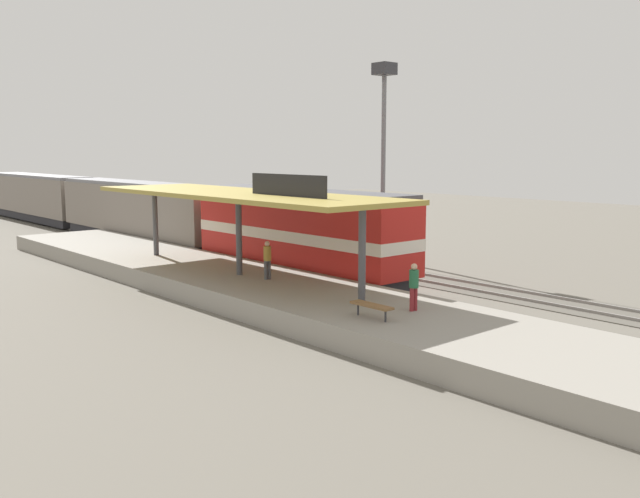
# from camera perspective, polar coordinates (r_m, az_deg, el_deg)

# --- Properties ---
(ground_plane) EXTENTS (120.00, 120.00, 0.00)m
(ground_plane) POSITION_cam_1_polar(r_m,az_deg,el_deg) (35.89, 1.99, -2.32)
(ground_plane) COLOR #666056
(track_near) EXTENTS (3.20, 110.00, 0.16)m
(track_near) POSITION_cam_1_polar(r_m,az_deg,el_deg) (34.57, -0.43, -2.67)
(track_near) COLOR #565249
(track_near) RESTS_ON ground
(track_far) EXTENTS (3.20, 110.00, 0.16)m
(track_far) POSITION_cam_1_polar(r_m,az_deg,el_deg) (37.69, 4.88, -1.79)
(track_far) COLOR #565249
(track_far) RESTS_ON ground
(platform) EXTENTS (6.00, 44.00, 0.90)m
(platform) POSITION_cam_1_polar(r_m,az_deg,el_deg) (31.73, -6.73, -2.94)
(platform) COLOR gray
(platform) RESTS_ON ground
(station_canopy) EXTENTS (5.20, 18.00, 4.70)m
(station_canopy) POSITION_cam_1_polar(r_m,az_deg,el_deg) (31.13, -6.76, 4.43)
(station_canopy) COLOR #47474C
(station_canopy) RESTS_ON platform
(platform_bench) EXTENTS (0.44, 1.70, 0.50)m
(platform_bench) POSITION_cam_1_polar(r_m,az_deg,el_deg) (23.22, 4.34, -4.76)
(platform_bench) COLOR #333338
(platform_bench) RESTS_ON platform
(locomotive) EXTENTS (2.93, 14.43, 4.44)m
(locomotive) POSITION_cam_1_polar(r_m,az_deg,el_deg) (35.14, -1.75, 1.43)
(locomotive) COLOR #28282D
(locomotive) RESTS_ON track_near
(passenger_carriage_front) EXTENTS (2.90, 20.00, 4.24)m
(passenger_carriage_front) POSITION_cam_1_polar(r_m,az_deg,el_deg) (50.29, -14.93, 3.08)
(passenger_carriage_front) COLOR #28282D
(passenger_carriage_front) RESTS_ON track_near
(passenger_carriage_rear) EXTENTS (2.90, 20.00, 4.24)m
(passenger_carriage_rear) POSITION_cam_1_polar(r_m,az_deg,el_deg) (69.51, -22.60, 4.06)
(passenger_carriage_rear) COLOR #28282D
(passenger_carriage_rear) RESTS_ON track_near
(light_mast) EXTENTS (1.10, 1.10, 11.70)m
(light_mast) POSITION_cam_1_polar(r_m,az_deg,el_deg) (41.38, 5.36, 10.72)
(light_mast) COLOR slate
(light_mast) RESTS_ON ground
(person_waiting) EXTENTS (0.34, 0.34, 1.71)m
(person_waiting) POSITION_cam_1_polar(r_m,az_deg,el_deg) (24.40, 7.86, -2.96)
(person_waiting) COLOR maroon
(person_waiting) RESTS_ON platform
(person_walking) EXTENTS (0.34, 0.34, 1.71)m
(person_walking) POSITION_cam_1_polar(r_m,az_deg,el_deg) (30.21, -4.43, -0.76)
(person_walking) COLOR #4C4C51
(person_walking) RESTS_ON platform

